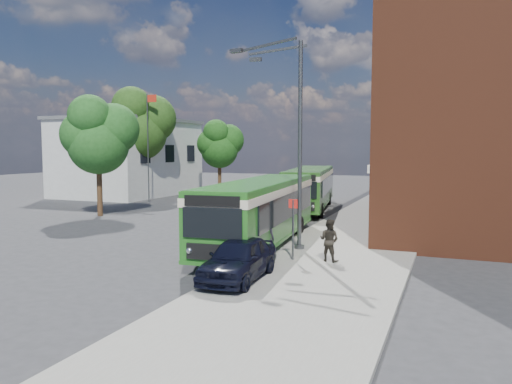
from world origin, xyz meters
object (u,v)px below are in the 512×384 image
at_px(bus_front, 260,207).
at_px(bus_rear, 310,185).
at_px(street_lamp, 292,141).
at_px(parked_car, 239,258).

bearing_deg(bus_front, bus_rear, 96.48).
distance_m(street_lamp, parked_car, 6.89).
relative_size(bus_rear, parked_car, 3.10).
xyz_separation_m(street_lamp, bus_front, (-1.64, 0.49, -2.96)).
height_order(bus_rear, parked_car, bus_rear).
bearing_deg(bus_front, street_lamp, -16.76).
height_order(bus_front, parked_car, bus_front).
height_order(bus_front, bus_rear, same).
height_order(street_lamp, parked_car, street_lamp).
xyz_separation_m(bus_front, bus_rear, (-1.62, 14.29, 0.00)).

